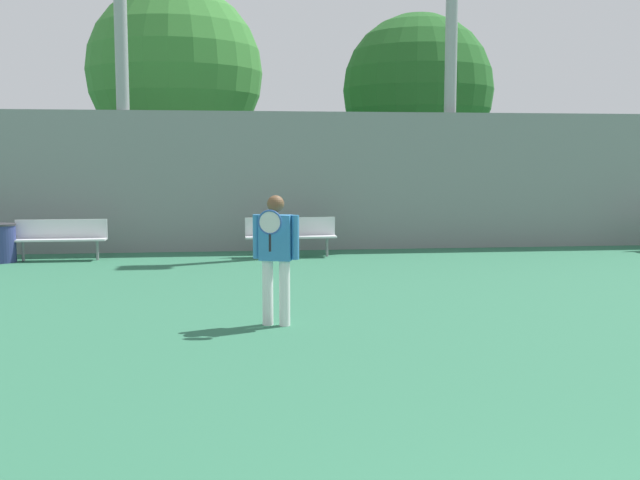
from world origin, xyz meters
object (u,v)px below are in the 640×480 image
Objects in this scene: light_pole_near_left at (121,43)px; trash_bin at (2,243)px; tree_green_tall at (418,90)px; tree_green_broad at (175,73)px; bench_courtside_far at (61,235)px; bench_adjacent_court at (291,232)px; tennis_player at (276,251)px.

light_pole_near_left is 10.25× the size of trash_bin.
tree_green_tall is 0.94× the size of tree_green_broad.
trash_bin is at bearing -147.24° from light_pole_near_left.
bench_courtside_far is 4.57m from light_pole_near_left.
bench_adjacent_court is at bearing 0.00° from bench_courtside_far.
tree_green_tall is at bearing 34.19° from bench_courtside_far.
bench_courtside_far is (-4.16, 6.89, -0.43)m from tennis_player.
tree_green_broad is (2.11, 5.30, 4.02)m from bench_courtside_far.
bench_courtside_far is 2.36× the size of trash_bin.
tree_green_tall reaches higher than bench_courtside_far.
light_pole_near_left is 4.11m from tree_green_broad.
tree_green_tall reaches higher than bench_adjacent_court.
tree_green_tall is at bearing 87.27° from tennis_player.
bench_courtside_far is at bearing -111.77° from tree_green_broad.
tree_green_tall is 7.33m from tree_green_broad.
tennis_player reaches higher than trash_bin.
tree_green_tall is at bearing 31.81° from light_pole_near_left.
bench_adjacent_court is 8.60m from tree_green_tall.
light_pole_near_left reaches higher than trash_bin.
bench_courtside_far is at bearing -132.75° from light_pole_near_left.
bench_adjacent_court is 6.07m from trash_bin.
tree_green_tall is at bearing 32.02° from trash_bin.
tree_green_tall is at bearing 55.02° from bench_adjacent_court.
bench_courtside_far and bench_adjacent_court have the same top height.
bench_adjacent_court reaches higher than trash_bin.
tree_green_broad is (0.92, 4.00, -0.20)m from light_pole_near_left.
tree_green_broad is at bearing -171.65° from tree_green_tall.
trash_bin is (-6.06, -0.22, -0.13)m from bench_adjacent_court.
tennis_player reaches higher than bench_adjacent_court.
tree_green_broad reaches higher than bench_courtside_far.
tree_green_broad is at bearing 68.23° from bench_courtside_far.
trash_bin is at bearing -147.98° from tree_green_tall.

